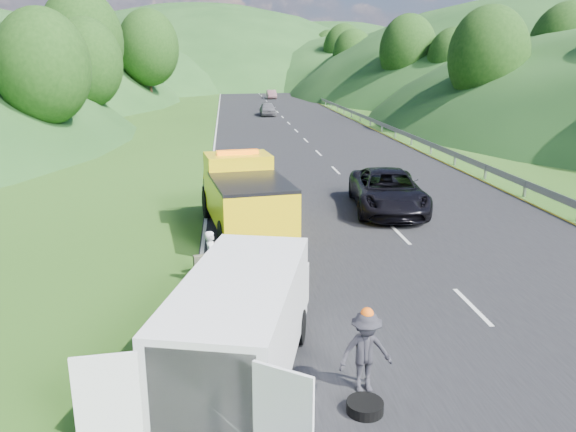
{
  "coord_description": "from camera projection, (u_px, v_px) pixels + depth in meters",
  "views": [
    {
      "loc": [
        -3.0,
        -14.35,
        6.0
      ],
      "look_at": [
        -1.18,
        2.34,
        1.3
      ],
      "focal_mm": 35.0,
      "sensor_mm": 36.0,
      "label": 1
    }
  ],
  "objects": [
    {
      "name": "ground",
      "position": [
        339.0,
        282.0,
        15.67
      ],
      "size": [
        320.0,
        320.0,
        0.0
      ],
      "primitive_type": "plane",
      "color": "#38661E",
      "rests_on": "ground"
    },
    {
      "name": "suitcase",
      "position": [
        200.0,
        264.0,
        16.22
      ],
      "size": [
        0.38,
        0.28,
        0.55
      ],
      "primitive_type": "cube",
      "rotation": [
        0.0,
        0.0,
        0.3
      ],
      "color": "#5F5E47",
      "rests_on": "ground"
    },
    {
      "name": "dist_car_b",
      "position": [
        272.0,
        99.0,
        87.94
      ],
      "size": [
        1.41,
        4.05,
        1.33
      ],
      "primitive_type": "imported",
      "color": "brown",
      "rests_on": "ground"
    },
    {
      "name": "worker",
      "position": [
        364.0,
        391.0,
        10.52
      ],
      "size": [
        1.1,
        0.73,
        1.59
      ],
      "primitive_type": "imported",
      "rotation": [
        0.0,
        0.0,
        0.14
      ],
      "color": "black",
      "rests_on": "ground"
    },
    {
      "name": "passing_suv",
      "position": [
        387.0,
        211.0,
        23.04
      ],
      "size": [
        3.4,
        6.17,
        1.64
      ],
      "primitive_type": "imported",
      "rotation": [
        0.0,
        0.0,
        -0.12
      ],
      "color": "black",
      "rests_on": "ground"
    },
    {
      "name": "child",
      "position": [
        249.0,
        298.0,
        14.59
      ],
      "size": [
        0.63,
        0.61,
        1.03
      ],
      "primitive_type": "imported",
      "rotation": [
        0.0,
        0.0,
        -0.61
      ],
      "color": "#C7BC6A",
      "rests_on": "ground"
    },
    {
      "name": "guardrail",
      "position": [
        338.0,
        111.0,
        67.0
      ],
      "size": [
        0.06,
        140.0,
        1.52
      ],
      "primitive_type": "cube",
      "color": "gray",
      "rests_on": "ground"
    },
    {
      "name": "hills_backdrop",
      "position": [
        262.0,
        83.0,
        145.28
      ],
      "size": [
        201.0,
        288.6,
        44.0
      ],
      "primitive_type": null,
      "color": "#2D5B23",
      "rests_on": "ground"
    },
    {
      "name": "dist_car_a",
      "position": [
        268.0,
        116.0,
        61.61
      ],
      "size": [
        1.68,
        4.17,
        1.42
      ],
      "primitive_type": "imported",
      "color": "#58565C",
      "rests_on": "ground"
    },
    {
      "name": "tree_line_right",
      "position": [
        420.0,
        105.0,
        75.5
      ],
      "size": [
        14.0,
        140.0,
        14.0
      ],
      "primitive_type": null,
      "color": "#254C16",
      "rests_on": "ground"
    },
    {
      "name": "tree_line_left",
      "position": [
        99.0,
        108.0,
        71.11
      ],
      "size": [
        14.0,
        140.0,
        14.0
      ],
      "primitive_type": null,
      "color": "#254C16",
      "rests_on": "ground"
    },
    {
      "name": "dist_car_c",
      "position": [
        264.0,
        92.0,
        106.27
      ],
      "size": [
        2.12,
        5.22,
        1.52
      ],
      "primitive_type": "imported",
      "color": "#954A52",
      "rests_on": "ground"
    },
    {
      "name": "road_surface",
      "position": [
        289.0,
        123.0,
        54.27
      ],
      "size": [
        14.0,
        200.0,
        0.02
      ],
      "primitive_type": "cube",
      "color": "black",
      "rests_on": "ground"
    },
    {
      "name": "woman",
      "position": [
        213.0,
        283.0,
        15.58
      ],
      "size": [
        0.42,
        0.56,
        1.49
      ],
      "primitive_type": "imported",
      "rotation": [
        0.0,
        0.0,
        1.53
      ],
      "color": "silver",
      "rests_on": "ground"
    },
    {
      "name": "tow_truck",
      "position": [
        244.0,
        195.0,
        19.95
      ],
      "size": [
        3.29,
        6.72,
        2.77
      ],
      "rotation": [
        0.0,
        0.0,
        0.15
      ],
      "color": "black",
      "rests_on": "ground"
    },
    {
      "name": "white_van",
      "position": [
        242.0,
        320.0,
        10.62
      ],
      "size": [
        4.07,
        6.58,
        2.18
      ],
      "rotation": [
        0.0,
        0.0,
        -0.25
      ],
      "color": "black",
      "rests_on": "ground"
    },
    {
      "name": "spare_tire",
      "position": [
        365.0,
        413.0,
        9.87
      ],
      "size": [
        0.66,
        0.66,
        0.2
      ],
      "primitive_type": "cylinder",
      "color": "black",
      "rests_on": "ground"
    }
  ]
}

